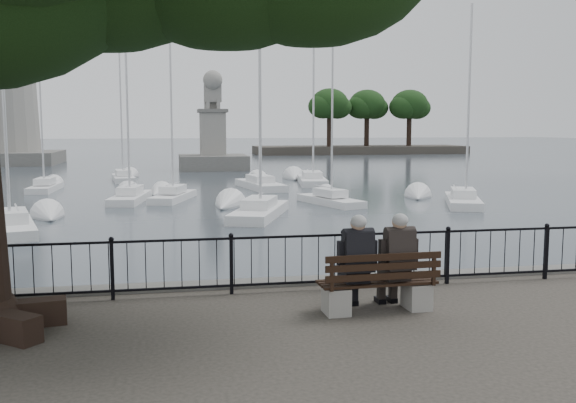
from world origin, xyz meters
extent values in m
cube|color=#575551|center=(0.00, 3.00, -0.50)|extent=(200.00, 0.40, 1.20)
plane|color=#2A343C|center=(0.00, 103.00, -1.00)|extent=(260.00, 260.00, 0.00)
cube|color=black|center=(0.00, 2.50, 0.98)|extent=(22.00, 0.04, 0.04)
cube|color=black|center=(0.00, 2.50, 0.15)|extent=(22.00, 0.04, 0.04)
cube|color=gray|center=(0.48, 1.01, 0.21)|extent=(0.38, 0.48, 0.43)
cube|color=gray|center=(1.83, 1.06, 0.21)|extent=(0.38, 0.48, 0.43)
cube|color=black|center=(1.15, 1.04, 0.47)|extent=(1.88, 0.58, 0.04)
cube|color=black|center=(1.16, 0.76, 0.78)|extent=(1.86, 0.11, 0.41)
cube|color=black|center=(0.80, 1.04, 0.59)|extent=(0.38, 0.32, 0.25)
cube|color=black|center=(0.81, 0.92, 0.98)|extent=(0.46, 0.26, 0.62)
sphere|color=tan|center=(0.81, 0.96, 1.42)|extent=(0.24, 0.24, 0.24)
ellipsoid|color=#A6A6A6|center=(0.81, 0.94, 1.45)|extent=(0.25, 0.25, 0.21)
cube|color=black|center=(0.79, 1.34, 0.23)|extent=(0.35, 0.47, 0.47)
cube|color=black|center=(1.48, 1.06, 0.59)|extent=(0.38, 0.32, 0.25)
cube|color=black|center=(1.49, 0.95, 0.98)|extent=(0.46, 0.26, 0.62)
sphere|color=tan|center=(1.48, 0.99, 1.42)|extent=(0.24, 0.24, 0.24)
ellipsoid|color=#A6A6A6|center=(1.49, 0.96, 1.45)|extent=(0.25, 0.25, 0.21)
cube|color=black|center=(1.47, 1.36, 0.23)|extent=(0.35, 0.47, 0.47)
cube|color=#575551|center=(-18.00, 62.00, -0.40)|extent=(9.64, 9.64, 1.40)
cone|color=gray|center=(-18.00, 62.00, 11.56)|extent=(6.17, 6.17, 23.13)
cube|color=#575551|center=(2.00, 50.00, -0.40)|extent=(6.03, 6.03, 1.40)
cube|color=gray|center=(2.00, 50.00, 2.11)|extent=(2.21, 2.61, 4.02)
cube|color=#575551|center=(2.00, 50.00, 4.27)|extent=(2.61, 3.01, 0.30)
cube|color=gray|center=(2.00, 50.30, 5.12)|extent=(1.31, 2.21, 1.41)
cube|color=gray|center=(2.00, 49.30, 5.83)|extent=(1.51, 1.01, 1.61)
sphere|color=gray|center=(2.00, 48.89, 6.93)|extent=(1.71, 1.71, 1.71)
cube|color=white|center=(-7.78, 16.60, -0.90)|extent=(2.74, 5.40, 0.58)
cube|color=white|center=(-7.78, 16.60, -0.40)|extent=(1.57, 2.32, 0.43)
cylinder|color=silver|center=(-7.78, 16.31, 4.21)|extent=(0.12, 0.12, 9.62)
cube|color=white|center=(-4.00, 25.66, -0.90)|extent=(2.13, 5.21, 0.56)
cube|color=white|center=(-4.00, 25.66, -0.40)|extent=(1.32, 2.19, 0.42)
cylinder|color=silver|center=(-4.00, 25.38, 4.16)|extent=(0.11, 0.11, 9.53)
cube|color=white|center=(5.92, 22.56, -0.90)|extent=(2.63, 4.79, 0.51)
cube|color=white|center=(5.92, 22.56, -0.40)|extent=(1.47, 2.08, 0.39)
cylinder|color=silver|center=(5.92, 22.31, 3.43)|extent=(0.10, 0.10, 8.07)
cube|color=white|center=(12.37, 21.13, -0.90)|extent=(3.36, 5.54, 0.60)
cube|color=white|center=(12.37, 21.13, -0.40)|extent=(1.82, 2.44, 0.45)
cylinder|color=silver|center=(12.37, 20.84, 4.06)|extent=(0.12, 0.12, 9.32)
cube|color=white|center=(-9.38, 32.34, -0.90)|extent=(1.48, 4.74, 0.52)
cube|color=white|center=(-9.38, 32.34, -0.40)|extent=(1.03, 1.95, 0.39)
cylinder|color=silver|center=(-9.38, 32.07, 4.63)|extent=(0.10, 0.10, 10.47)
cube|color=white|center=(3.65, 31.38, -0.90)|extent=(2.62, 6.07, 0.65)
cube|color=white|center=(3.65, 31.38, -0.40)|extent=(1.59, 2.57, 0.49)
cylinder|color=silver|center=(3.65, 31.06, 5.42)|extent=(0.13, 0.13, 12.05)
cube|color=white|center=(7.59, 34.02, -0.90)|extent=(2.58, 6.29, 0.68)
cube|color=white|center=(7.59, 34.02, -0.40)|extent=(1.60, 2.64, 0.51)
cylinder|color=silver|center=(7.59, 33.68, 5.27)|extent=(0.14, 0.14, 11.74)
cube|color=white|center=(-5.20, 38.84, -0.90)|extent=(2.00, 5.11, 0.55)
cube|color=white|center=(-5.20, 38.84, -0.40)|extent=(1.26, 2.14, 0.41)
cylinder|color=silver|center=(-5.20, 38.56, 4.72)|extent=(0.11, 0.11, 10.63)
cube|color=white|center=(-1.80, 25.83, -0.90)|extent=(2.66, 4.92, 0.53)
cube|color=white|center=(-1.80, 25.83, -0.40)|extent=(1.49, 2.13, 0.40)
cylinder|color=silver|center=(-1.80, 25.56, 3.86)|extent=(0.11, 0.11, 8.91)
cube|color=white|center=(1.81, 18.82, -0.90)|extent=(3.46, 5.93, 0.64)
cube|color=white|center=(1.81, 18.82, -0.40)|extent=(1.90, 2.59, 0.48)
cylinder|color=silver|center=(1.81, 18.50, 5.36)|extent=(0.13, 0.13, 11.93)
cube|color=#2E2B26|center=(25.00, 80.00, -0.50)|extent=(30.00, 8.00, 1.20)
cylinder|color=black|center=(20.00, 78.00, 2.00)|extent=(0.70, 0.70, 4.00)
ellipsoid|color=black|center=(20.00, 78.00, 6.00)|extent=(5.20, 5.20, 4.16)
cylinder|color=black|center=(26.00, 80.00, 2.00)|extent=(0.70, 0.70, 4.00)
ellipsoid|color=black|center=(26.00, 80.00, 6.00)|extent=(5.20, 5.20, 4.16)
cylinder|color=black|center=(32.00, 79.00, 2.00)|extent=(0.70, 0.70, 4.00)
ellipsoid|color=black|center=(32.00, 79.00, 6.00)|extent=(5.20, 5.20, 4.16)
camera|label=1|loc=(-2.05, -8.39, 2.90)|focal=40.00mm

